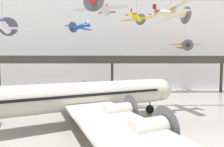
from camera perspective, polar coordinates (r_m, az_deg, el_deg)
ground_plane at (r=20.08m, az=2.56°, el=-19.75°), size 260.00×260.00×0.00m
hangar_back_wall at (r=54.41m, az=-0.18°, el=9.07°), size 140.00×3.00×26.55m
mezzanine_walkway at (r=46.29m, az=0.07°, el=3.73°), size 110.00×3.20×9.81m
airliner_silver_main at (r=23.11m, az=-11.25°, el=-7.44°), size 29.14×34.21×10.36m
suspended_plane_yellow_lowwing at (r=39.17m, az=7.90°, el=17.69°), size 6.60×5.98×5.04m
suspended_plane_orange_highwing at (r=52.50m, az=22.48°, el=8.26°), size 8.30×6.80×10.23m
suspended_plane_silver_racer at (r=31.49m, az=-3.60°, el=20.84°), size 9.42×7.94×5.90m
suspended_plane_cream_biplane at (r=29.96m, az=18.56°, el=18.11°), size 6.23×7.52×7.33m
suspended_plane_blue_trainer at (r=43.99m, az=-10.35°, el=14.83°), size 6.32×6.39×5.96m
suspended_plane_white_twin at (r=32.86m, az=-32.15°, el=13.30°), size 9.03×7.59×8.78m
info_sign_pedestal at (r=23.59m, az=9.64°, el=-15.03°), size 0.34×0.73×1.24m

